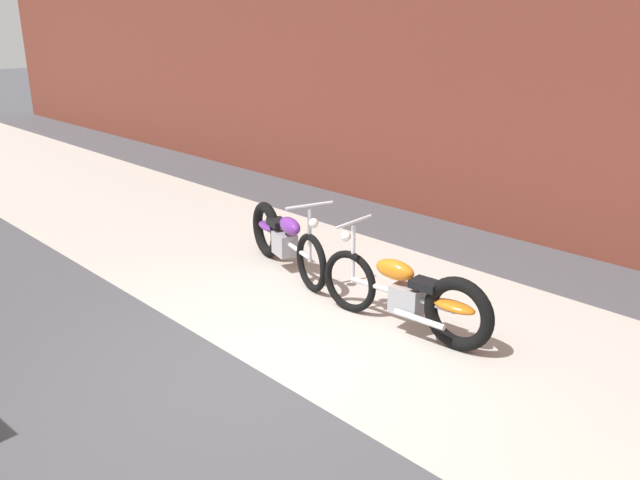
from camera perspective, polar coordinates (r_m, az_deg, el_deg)
The scene contains 4 objects.
ground_plane at distance 5.94m, azimuth -5.50°, elevation -11.33°, with size 80.00×80.00×0.00m, color #47474C.
sidewalk_slab at distance 7.02m, azimuth 5.81°, elevation -6.32°, with size 36.00×3.50×0.01m, color #B2ADA3.
motorcycle_purple at distance 8.07m, azimuth -3.35°, elevation 0.20°, with size 1.96×0.80×1.03m.
motorcycle_orange at distance 6.44m, azimuth 8.26°, elevation -4.95°, with size 2.01×0.58×1.03m.
Camera 1 is at (4.07, -3.13, 2.98)m, focal length 36.39 mm.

